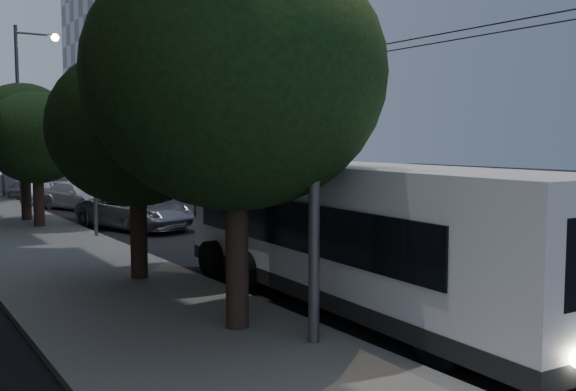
# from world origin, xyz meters

# --- Properties ---
(ground) EXTENTS (120.00, 120.00, 0.00)m
(ground) POSITION_xyz_m (0.00, 0.00, 0.00)
(ground) COLOR black
(ground) RESTS_ON ground
(tram_rails) EXTENTS (4.52, 90.00, 0.02)m
(tram_rails) POSITION_xyz_m (2.50, 20.00, 0.01)
(tram_rails) COLOR gray
(tram_rails) RESTS_ON ground
(overhead_wires) EXTENTS (2.23, 90.00, 6.00)m
(overhead_wires) POSITION_xyz_m (-4.97, 20.00, 3.47)
(overhead_wires) COLOR black
(overhead_wires) RESTS_ON ground
(building_distant_right) EXTENTS (22.00, 18.00, 24.00)m
(building_distant_right) POSITION_xyz_m (18.00, 55.00, 12.00)
(building_distant_right) COLOR #373D46
(building_distant_right) RESTS_ON ground
(trolleybus) EXTENTS (3.13, 12.52, 5.63)m
(trolleybus) POSITION_xyz_m (-3.39, -2.78, 1.71)
(trolleybus) COLOR silver
(trolleybus) RESTS_ON ground
(pickup_silver) EXTENTS (4.20, 6.13, 1.56)m
(pickup_silver) POSITION_xyz_m (-3.06, 11.94, 0.78)
(pickup_silver) COLOR #929398
(pickup_silver) RESTS_ON ground
(car_white_a) EXTENTS (2.52, 4.76, 1.54)m
(car_white_a) POSITION_xyz_m (-2.70, 14.54, 0.77)
(car_white_a) COLOR silver
(car_white_a) RESTS_ON ground
(car_white_b) EXTENTS (3.73, 5.44, 1.46)m
(car_white_b) POSITION_xyz_m (-2.96, 20.88, 0.73)
(car_white_b) COLOR silver
(car_white_b) RESTS_ON ground
(car_white_c) EXTENTS (1.68, 4.24, 1.37)m
(car_white_c) POSITION_xyz_m (-4.30, 24.50, 0.69)
(car_white_c) COLOR white
(car_white_c) RESTS_ON ground
(car_white_d) EXTENTS (2.27, 3.88, 1.24)m
(car_white_d) POSITION_xyz_m (-4.30, 29.50, 0.62)
(car_white_d) COLOR silver
(car_white_d) RESTS_ON ground
(tree_0) EXTENTS (5.67, 5.67, 7.53)m
(tree_0) POSITION_xyz_m (-6.50, -3.33, 4.97)
(tree_0) COLOR black
(tree_0) RESTS_ON ground
(tree_1) EXTENTS (4.55, 4.55, 6.13)m
(tree_1) POSITION_xyz_m (-6.50, 2.06, 4.07)
(tree_1) COLOR black
(tree_1) RESTS_ON ground
(tree_2) EXTENTS (4.22, 4.22, 5.74)m
(tree_2) POSITION_xyz_m (-6.50, 14.00, 3.83)
(tree_2) COLOR black
(tree_2) RESTS_ON ground
(tree_3) EXTENTS (4.33, 4.33, 6.28)m
(tree_3) POSITION_xyz_m (-6.50, 16.60, 4.32)
(tree_3) COLOR black
(tree_3) RESTS_ON ground
(streetlamp_far) EXTENTS (2.45, 0.44, 10.13)m
(streetlamp_far) POSITION_xyz_m (-4.78, 24.79, 6.10)
(streetlamp_far) COLOR #5B5B5D
(streetlamp_far) RESTS_ON ground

